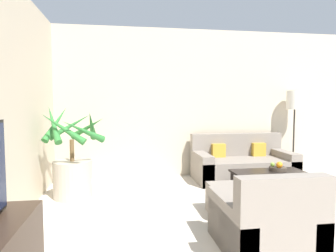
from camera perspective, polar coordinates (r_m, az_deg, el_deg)
The scene contains 11 objects.
wall_back at distance 5.76m, azimuth 10.03°, elevation 4.29°, with size 7.65×0.06×2.70m.
potted_palm at distance 4.50m, azimuth -17.71°, elevation -7.38°, with size 0.88×0.97×1.34m.
sofa_loveseat at distance 5.49m, azimuth 13.96°, elevation -7.21°, with size 1.71×0.85×0.79m.
floor_lamp at distance 6.07m, azimuth 22.99°, elevation 3.79°, with size 0.30×0.30×1.58m.
coffee_table at distance 4.62m, azimuth 18.84°, elevation -8.80°, with size 1.06×0.55×0.36m.
fruit_bowl at distance 4.73m, azimuth 20.14°, elevation -7.64°, with size 0.25×0.25×0.06m.
apple_red at distance 4.74m, azimuth 20.47°, elevation -6.86°, with size 0.07×0.07×0.07m.
apple_green at distance 4.70m, azimuth 19.29°, elevation -6.94°, with size 0.06×0.06×0.06m.
orange_fruit at distance 4.65m, azimuth 20.46°, elevation -6.93°, with size 0.09×0.09×0.09m.
armchair at distance 3.00m, azimuth 17.96°, elevation -17.25°, with size 0.80×0.85×0.76m.
ottoman at distance 3.78m, azimuth 12.72°, elevation -13.70°, with size 0.59×0.55×0.36m.
Camera 1 is at (-1.87, 0.35, 1.33)m, focal length 32.00 mm.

